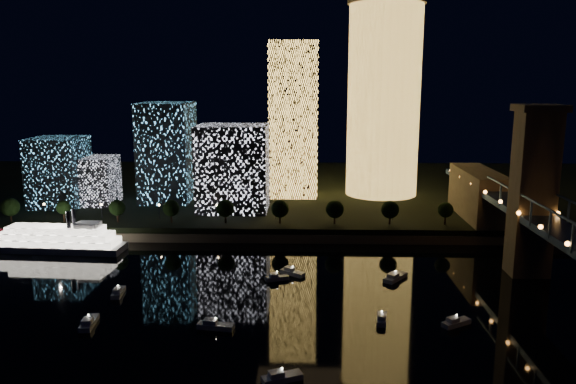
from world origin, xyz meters
The scene contains 10 objects.
ground centered at (0.00, 0.00, 0.00)m, with size 520.00×520.00×0.00m, color black.
far_bank centered at (0.00, 160.00, 2.50)m, with size 420.00×160.00×5.00m, color black.
seawall centered at (0.00, 82.00, 1.50)m, with size 420.00×6.00×3.00m, color #6B5E4C.
tower_cylindrical centered at (34.01, 143.32, 47.95)m, with size 34.00×34.00×85.66m.
tower_rectangular centered at (-6.14, 140.39, 38.99)m, with size 21.36×21.36×67.98m, color #F3B74D.
midrise_blocks centered at (-61.63, 119.21, 22.20)m, with size 97.38×43.79×42.12m.
riverboat centered at (-86.70, 68.78, 3.76)m, with size 49.24×13.23×14.67m.
motorboats centered at (-9.01, 18.29, 0.81)m, with size 92.19×79.67×2.78m.
esplanade_trees centered at (-29.98, 88.00, 10.47)m, with size 166.28×6.93×8.97m.
street_lamps centered at (-34.00, 94.00, 9.02)m, with size 132.70×0.70×5.65m.
Camera 1 is at (-1.34, -110.94, 57.17)m, focal length 35.00 mm.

